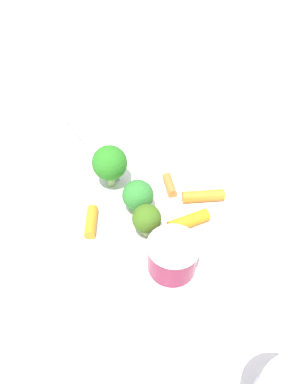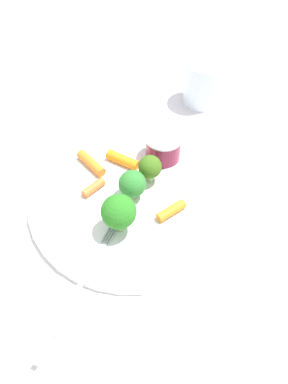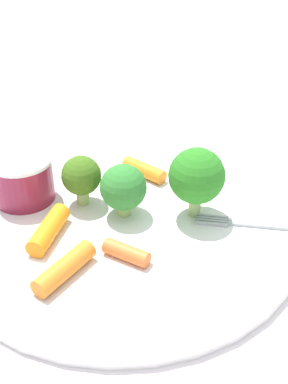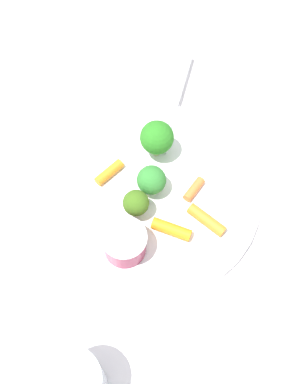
{
  "view_description": "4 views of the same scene",
  "coord_description": "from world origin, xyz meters",
  "px_view_note": "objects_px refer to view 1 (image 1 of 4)",
  "views": [
    {
      "loc": [
        0.05,
        -0.3,
        0.35
      ],
      "look_at": [
        0.01,
        0.02,
        0.03
      ],
      "focal_mm": 32.37,
      "sensor_mm": 36.0,
      "label": 1
    },
    {
      "loc": [
        -0.35,
        0.17,
        0.48
      ],
      "look_at": [
        -0.01,
        -0.01,
        0.03
      ],
      "focal_mm": 39.05,
      "sensor_mm": 36.0,
      "label": 2
    },
    {
      "loc": [
        0.23,
        0.27,
        0.28
      ],
      "look_at": [
        -0.02,
        0.01,
        0.03
      ],
      "focal_mm": 47.97,
      "sensor_mm": 36.0,
      "label": 3
    },
    {
      "loc": [
        0.23,
        -0.19,
        0.57
      ],
      "look_at": [
        0.0,
        -0.01,
        0.02
      ],
      "focal_mm": 42.6,
      "sensor_mm": 36.0,
      "label": 4
    }
  ],
  "objects_px": {
    "fork": "(88,145)",
    "sauce_cup": "(172,256)",
    "broccoli_floret_1": "(110,163)",
    "carrot_stick_2": "(189,221)",
    "napkin": "(247,134)",
    "carrot_stick_0": "(170,185)",
    "broccoli_floret_0": "(147,219)",
    "broccoli_floret_2": "(137,194)",
    "plate": "(138,213)",
    "carrot_stick_1": "(91,222)",
    "carrot_stick_3": "(203,196)"
  },
  "relations": [
    {
      "from": "carrot_stick_0",
      "to": "carrot_stick_1",
      "type": "bearing_deg",
      "value": -139.38
    },
    {
      "from": "broccoli_floret_0",
      "to": "broccoli_floret_1",
      "type": "xyz_separation_m",
      "value": [
        -0.06,
        0.08,
        0.01
      ]
    },
    {
      "from": "broccoli_floret_0",
      "to": "napkin",
      "type": "height_order",
      "value": "broccoli_floret_0"
    },
    {
      "from": "napkin",
      "to": "broccoli_floret_2",
      "type": "bearing_deg",
      "value": -128.17
    },
    {
      "from": "plate",
      "to": "broccoli_floret_0",
      "type": "relative_size",
      "value": 6.58
    },
    {
      "from": "sauce_cup",
      "to": "carrot_stick_0",
      "type": "distance_m",
      "value": 0.13
    },
    {
      "from": "carrot_stick_3",
      "to": "broccoli_floret_0",
      "type": "bearing_deg",
      "value": -135.48
    },
    {
      "from": "sauce_cup",
      "to": "carrot_stick_3",
      "type": "height_order",
      "value": "sauce_cup"
    },
    {
      "from": "sauce_cup",
      "to": "napkin",
      "type": "height_order",
      "value": "sauce_cup"
    },
    {
      "from": "broccoli_floret_1",
      "to": "carrot_stick_3",
      "type": "height_order",
      "value": "broccoli_floret_1"
    },
    {
      "from": "carrot_stick_1",
      "to": "carrot_stick_2",
      "type": "relative_size",
      "value": 0.85
    },
    {
      "from": "sauce_cup",
      "to": "carrot_stick_1",
      "type": "relative_size",
      "value": 1.27
    },
    {
      "from": "plate",
      "to": "carrot_stick_0",
      "type": "height_order",
      "value": "carrot_stick_0"
    },
    {
      "from": "sauce_cup",
      "to": "fork",
      "type": "height_order",
      "value": "sauce_cup"
    },
    {
      "from": "broccoli_floret_1",
      "to": "carrot_stick_3",
      "type": "bearing_deg",
      "value": -6.0
    },
    {
      "from": "broccoli_floret_1",
      "to": "fork",
      "type": "relative_size",
      "value": 0.39
    },
    {
      "from": "carrot_stick_0",
      "to": "fork",
      "type": "bearing_deg",
      "value": 149.91
    },
    {
      "from": "broccoli_floret_2",
      "to": "napkin",
      "type": "bearing_deg",
      "value": 51.83
    },
    {
      "from": "carrot_stick_0",
      "to": "broccoli_floret_1",
      "type": "bearing_deg",
      "value": -177.68
    },
    {
      "from": "sauce_cup",
      "to": "broccoli_floret_1",
      "type": "bearing_deg",
      "value": 127.44
    },
    {
      "from": "broccoli_floret_1",
      "to": "carrot_stick_0",
      "type": "height_order",
      "value": "broccoli_floret_1"
    },
    {
      "from": "broccoli_floret_0",
      "to": "carrot_stick_2",
      "type": "relative_size",
      "value": 0.88
    },
    {
      "from": "plate",
      "to": "carrot_stick_0",
      "type": "bearing_deg",
      "value": 50.89
    },
    {
      "from": "broccoli_floret_0",
      "to": "carrot_stick_0",
      "type": "xyz_separation_m",
      "value": [
        0.02,
        0.08,
        -0.02
      ]
    },
    {
      "from": "sauce_cup",
      "to": "carrot_stick_2",
      "type": "height_order",
      "value": "sauce_cup"
    },
    {
      "from": "broccoli_floret_0",
      "to": "carrot_stick_2",
      "type": "distance_m",
      "value": 0.06
    },
    {
      "from": "broccoli_floret_0",
      "to": "carrot_stick_3",
      "type": "bearing_deg",
      "value": 44.52
    },
    {
      "from": "plate",
      "to": "broccoli_floret_1",
      "type": "height_order",
      "value": "broccoli_floret_1"
    },
    {
      "from": "broccoli_floret_0",
      "to": "broccoli_floret_1",
      "type": "relative_size",
      "value": 0.73
    },
    {
      "from": "broccoli_floret_2",
      "to": "carrot_stick_0",
      "type": "distance_m",
      "value": 0.06
    },
    {
      "from": "sauce_cup",
      "to": "napkin",
      "type": "distance_m",
      "value": 0.3
    },
    {
      "from": "broccoli_floret_0",
      "to": "broccoli_floret_1",
      "type": "bearing_deg",
      "value": 126.83
    },
    {
      "from": "broccoli_floret_1",
      "to": "carrot_stick_2",
      "type": "relative_size",
      "value": 1.2
    },
    {
      "from": "broccoli_floret_0",
      "to": "carrot_stick_2",
      "type": "height_order",
      "value": "broccoli_floret_0"
    },
    {
      "from": "plate",
      "to": "carrot_stick_3",
      "type": "relative_size",
      "value": 5.49
    },
    {
      "from": "broccoli_floret_0",
      "to": "broccoli_floret_2",
      "type": "relative_size",
      "value": 0.98
    },
    {
      "from": "carrot_stick_0",
      "to": "carrot_stick_1",
      "type": "relative_size",
      "value": 0.83
    },
    {
      "from": "carrot_stick_0",
      "to": "fork",
      "type": "height_order",
      "value": "carrot_stick_0"
    },
    {
      "from": "carrot_stick_0",
      "to": "fork",
      "type": "relative_size",
      "value": 0.23
    },
    {
      "from": "carrot_stick_3",
      "to": "carrot_stick_1",
      "type": "bearing_deg",
      "value": -155.79
    },
    {
      "from": "fork",
      "to": "carrot_stick_2",
      "type": "bearing_deg",
      "value": -40.61
    },
    {
      "from": "fork",
      "to": "plate",
      "type": "bearing_deg",
      "value": -51.65
    },
    {
      "from": "broccoli_floret_0",
      "to": "napkin",
      "type": "relative_size",
      "value": 0.35
    },
    {
      "from": "broccoli_floret_0",
      "to": "broccoli_floret_1",
      "type": "distance_m",
      "value": 0.1
    },
    {
      "from": "fork",
      "to": "sauce_cup",
      "type": "bearing_deg",
      "value": -54.05
    },
    {
      "from": "carrot_stick_1",
      "to": "plate",
      "type": "bearing_deg",
      "value": 31.1
    },
    {
      "from": "broccoli_floret_1",
      "to": "napkin",
      "type": "distance_m",
      "value": 0.26
    },
    {
      "from": "carrot_stick_1",
      "to": "carrot_stick_3",
      "type": "height_order",
      "value": "carrot_stick_3"
    },
    {
      "from": "broccoli_floret_0",
      "to": "broccoli_floret_2",
      "type": "bearing_deg",
      "value": 112.88
    },
    {
      "from": "broccoli_floret_2",
      "to": "napkin",
      "type": "height_order",
      "value": "broccoli_floret_2"
    }
  ]
}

